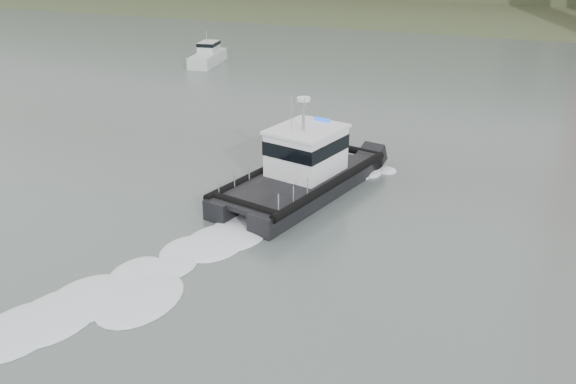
% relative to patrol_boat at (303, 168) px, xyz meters
% --- Properties ---
extents(ground, '(400.00, 400.00, 0.00)m').
position_rel_patrol_boat_xyz_m(ground, '(0.31, -12.75, -1.45)').
color(ground, '#51615C').
rests_on(ground, ground).
extents(patrol_boat, '(7.02, 12.63, 5.80)m').
position_rel_patrol_boat_xyz_m(patrol_boat, '(0.00, 0.00, 0.00)').
color(patrol_boat, black).
rests_on(patrol_boat, ground).
extents(motorboat, '(3.24, 6.99, 3.70)m').
position_rel_patrol_boat_xyz_m(motorboat, '(-21.94, 29.55, -0.53)').
color(motorboat, silver).
rests_on(motorboat, ground).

